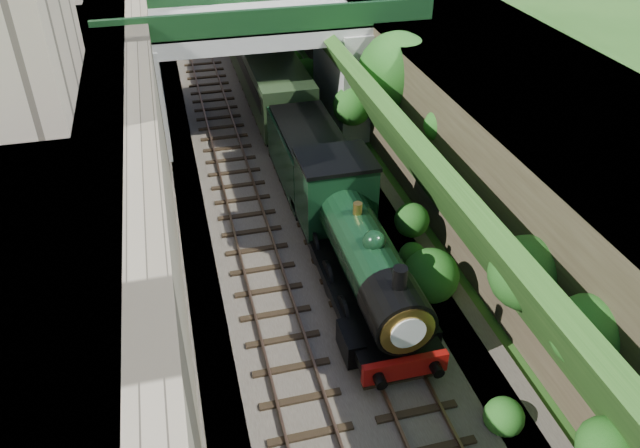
# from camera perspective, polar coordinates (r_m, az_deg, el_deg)

# --- Properties ---
(trackbed) EXTENTS (10.00, 90.00, 0.20)m
(trackbed) POSITION_cam_1_polar(r_m,az_deg,el_deg) (31.78, -4.50, 5.90)
(trackbed) COLOR #473F38
(trackbed) RESTS_ON ground
(retaining_wall) EXTENTS (1.00, 90.00, 7.00)m
(retaining_wall) POSITION_cam_1_polar(r_m,az_deg,el_deg) (30.00, -15.34, 10.21)
(retaining_wall) COLOR #756B56
(retaining_wall) RESTS_ON ground
(street_plateau_left) EXTENTS (6.00, 90.00, 7.00)m
(street_plateau_left) POSITION_cam_1_polar(r_m,az_deg,el_deg) (30.31, -21.98, 9.16)
(street_plateau_left) COLOR #262628
(street_plateau_left) RESTS_ON ground
(street_plateau_right) EXTENTS (8.00, 90.00, 6.25)m
(street_plateau_right) POSITION_cam_1_polar(r_m,az_deg,el_deg) (33.24, 11.94, 12.33)
(street_plateau_right) COLOR #262628
(street_plateau_right) RESTS_ON ground
(embankment_slope) EXTENTS (4.51, 90.00, 6.36)m
(embankment_slope) POSITION_cam_1_polar(r_m,az_deg,el_deg) (32.27, 4.01, 11.62)
(embankment_slope) COLOR #1E4714
(embankment_slope) RESTS_ON ground
(track_left) EXTENTS (2.50, 90.00, 0.20)m
(track_left) POSITION_cam_1_polar(r_m,az_deg,el_deg) (31.48, -8.11, 5.67)
(track_left) COLOR black
(track_left) RESTS_ON trackbed
(track_right) EXTENTS (2.50, 90.00, 0.20)m
(track_right) POSITION_cam_1_polar(r_m,az_deg,el_deg) (31.90, -2.38, 6.40)
(track_right) COLOR black
(track_right) RESTS_ON trackbed
(road_bridge) EXTENTS (16.00, 6.40, 7.25)m
(road_bridge) POSITION_cam_1_polar(r_m,az_deg,el_deg) (33.96, -4.48, 15.13)
(road_bridge) COLOR gray
(road_bridge) RESTS_ON ground
(tree) EXTENTS (3.60, 3.80, 6.60)m
(tree) POSITION_cam_1_polar(r_m,az_deg,el_deg) (30.06, 7.10, 13.58)
(tree) COLOR black
(tree) RESTS_ON ground
(locomotive) EXTENTS (3.10, 10.22, 3.83)m
(locomotive) POSITION_cam_1_polar(r_m,az_deg,el_deg) (22.26, 3.44, -2.25)
(locomotive) COLOR black
(locomotive) RESTS_ON trackbed
(tender) EXTENTS (2.70, 6.00, 3.05)m
(tender) POSITION_cam_1_polar(r_m,az_deg,el_deg) (28.41, -1.01, 5.85)
(tender) COLOR black
(tender) RESTS_ON trackbed
(coach_front) EXTENTS (2.90, 18.00, 3.70)m
(coach_front) POSITION_cam_1_polar(r_m,az_deg,el_deg) (39.60, -5.44, 14.77)
(coach_front) COLOR black
(coach_front) RESTS_ON trackbed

